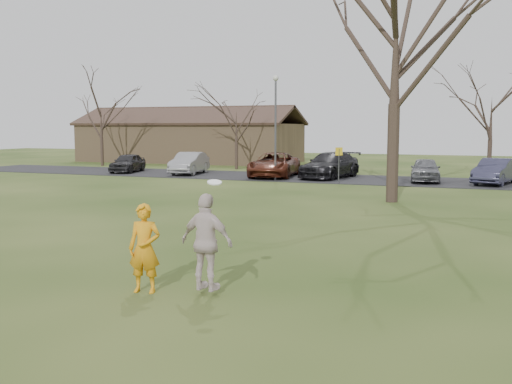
# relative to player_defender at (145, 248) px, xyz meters

# --- Properties ---
(ground) EXTENTS (120.00, 120.00, 0.00)m
(ground) POSITION_rel_player_defender_xyz_m (0.47, 0.74, -0.87)
(ground) COLOR #1E380F
(ground) RESTS_ON ground
(parking_strip) EXTENTS (62.00, 6.50, 0.04)m
(parking_strip) POSITION_rel_player_defender_xyz_m (0.47, 25.74, -0.85)
(parking_strip) COLOR black
(parking_strip) RESTS_ON ground
(player_defender) EXTENTS (0.71, 0.54, 1.75)m
(player_defender) POSITION_rel_player_defender_xyz_m (0.00, 0.00, 0.00)
(player_defender) COLOR orange
(player_defender) RESTS_ON ground
(car_0) EXTENTS (2.39, 4.18, 1.34)m
(car_0) POSITION_rel_player_defender_xyz_m (-17.36, 25.27, -0.16)
(car_0) COLOR #262528
(car_0) RESTS_ON parking_strip
(car_1) EXTENTS (2.25, 4.68, 1.48)m
(car_1) POSITION_rel_player_defender_xyz_m (-12.54, 25.47, -0.09)
(car_1) COLOR gray
(car_1) RESTS_ON parking_strip
(car_2) EXTENTS (3.20, 5.83, 1.55)m
(car_2) POSITION_rel_player_defender_xyz_m (-6.37, 25.38, -0.06)
(car_2) COLOR #4D1F12
(car_2) RESTS_ON parking_strip
(car_3) EXTENTS (3.26, 5.83, 1.60)m
(car_3) POSITION_rel_player_defender_xyz_m (-2.87, 26.03, -0.04)
(car_3) COLOR black
(car_3) RESTS_ON parking_strip
(car_4) EXTENTS (2.04, 4.22, 1.39)m
(car_4) POSITION_rel_player_defender_xyz_m (2.97, 25.60, -0.14)
(car_4) COLOR slate
(car_4) RESTS_ON parking_strip
(car_5) EXTENTS (2.64, 4.60, 1.43)m
(car_5) POSITION_rel_player_defender_xyz_m (6.77, 25.42, -0.12)
(car_5) COLOR #32324B
(car_5) RESTS_ON parking_strip
(catching_play) EXTENTS (1.14, 0.57, 2.15)m
(catching_play) POSITION_rel_player_defender_xyz_m (1.23, 0.24, 0.17)
(catching_play) COLOR beige
(catching_play) RESTS_ON ground
(building) EXTENTS (20.60, 8.50, 5.14)m
(building) POSITION_rel_player_defender_xyz_m (-19.53, 38.74, 1.06)
(building) COLOR #8C6D4C
(building) RESTS_ON ground
(lamp_post) EXTENTS (0.34, 0.34, 6.27)m
(lamp_post) POSITION_rel_player_defender_xyz_m (-5.53, 23.24, 3.10)
(lamp_post) COLOR #47474C
(lamp_post) RESTS_ON ground
(sign_yellow) EXTENTS (0.35, 0.35, 2.08)m
(sign_yellow) POSITION_rel_player_defender_xyz_m (-1.53, 22.74, 0.58)
(sign_yellow) COLOR #47474C
(sign_yellow) RESTS_ON ground
(big_tree) EXTENTS (9.00, 9.00, 14.00)m
(big_tree) POSITION_rel_player_defender_xyz_m (2.47, 15.74, 6.13)
(big_tree) COLOR #352821
(big_tree) RESTS_ON ground
(small_tree_row) EXTENTS (55.00, 5.90, 8.50)m
(small_tree_row) POSITION_rel_player_defender_xyz_m (4.86, 30.80, 3.02)
(small_tree_row) COLOR #352821
(small_tree_row) RESTS_ON ground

